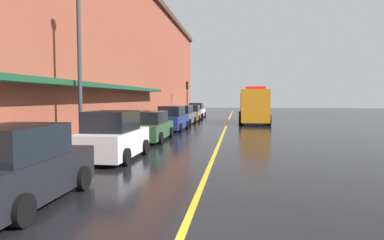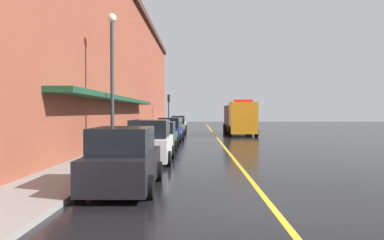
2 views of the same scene
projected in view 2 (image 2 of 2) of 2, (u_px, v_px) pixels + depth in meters
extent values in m
plane|color=black|center=(217.00, 137.00, 33.54)|extent=(112.00, 112.00, 0.00)
cube|color=gray|center=(148.00, 136.00, 33.62)|extent=(2.40, 70.00, 0.15)
cube|color=gold|center=(217.00, 137.00, 33.54)|extent=(0.16, 70.00, 0.01)
cube|color=brown|center=(64.00, 65.00, 32.58)|extent=(12.15, 64.00, 12.84)
cube|color=#19472D|center=(120.00, 100.00, 24.56)|extent=(1.20, 22.40, 0.24)
cube|color=black|center=(124.00, 168.00, 10.93)|extent=(1.83, 4.23, 0.91)
cube|color=black|center=(123.00, 140.00, 10.70)|extent=(1.63, 2.34, 0.74)
cylinder|color=black|center=(104.00, 171.00, 12.24)|extent=(0.23, 0.64, 0.64)
cylinder|color=black|center=(159.00, 171.00, 12.24)|extent=(0.23, 0.64, 0.64)
cylinder|color=black|center=(80.00, 187.00, 9.63)|extent=(0.23, 0.64, 0.64)
cylinder|color=black|center=(149.00, 187.00, 9.63)|extent=(0.23, 0.64, 0.64)
cube|color=silver|center=(151.00, 148.00, 16.80)|extent=(1.78, 4.11, 0.96)
cube|color=black|center=(150.00, 129.00, 16.58)|extent=(1.61, 2.26, 0.78)
cylinder|color=black|center=(135.00, 152.00, 18.09)|extent=(0.22, 0.64, 0.64)
cylinder|color=black|center=(172.00, 152.00, 18.07)|extent=(0.22, 0.64, 0.64)
cylinder|color=black|center=(125.00, 159.00, 15.55)|extent=(0.22, 0.64, 0.64)
cylinder|color=black|center=(168.00, 159.00, 15.52)|extent=(0.22, 0.64, 0.64)
cube|color=#2D5133|center=(161.00, 139.00, 22.86)|extent=(1.87, 4.81, 0.83)
cube|color=black|center=(161.00, 127.00, 22.61)|extent=(1.67, 2.65, 0.68)
cylinder|color=black|center=(149.00, 142.00, 24.36)|extent=(0.22, 0.64, 0.64)
cylinder|color=black|center=(177.00, 142.00, 24.35)|extent=(0.22, 0.64, 0.64)
cylinder|color=black|center=(143.00, 146.00, 21.39)|extent=(0.22, 0.64, 0.64)
cylinder|color=black|center=(175.00, 146.00, 21.38)|extent=(0.22, 0.64, 0.64)
cube|color=navy|center=(170.00, 133.00, 29.07)|extent=(1.87, 4.33, 0.91)
cube|color=black|center=(170.00, 122.00, 28.84)|extent=(1.62, 2.40, 0.75)
cylinder|color=black|center=(162.00, 136.00, 30.45)|extent=(0.24, 0.65, 0.64)
cylinder|color=black|center=(183.00, 136.00, 30.36)|extent=(0.24, 0.65, 0.64)
cylinder|color=black|center=(157.00, 138.00, 27.80)|extent=(0.24, 0.65, 0.64)
cylinder|color=black|center=(180.00, 138.00, 27.72)|extent=(0.24, 0.65, 0.64)
cube|color=#595B60|center=(173.00, 130.00, 34.62)|extent=(2.02, 4.49, 0.86)
cube|color=black|center=(172.00, 122.00, 34.38)|extent=(1.76, 2.49, 0.70)
cylinder|color=black|center=(164.00, 132.00, 36.04)|extent=(0.24, 0.65, 0.64)
cylinder|color=black|center=(184.00, 132.00, 35.95)|extent=(0.24, 0.65, 0.64)
cylinder|color=black|center=(161.00, 134.00, 33.30)|extent=(0.24, 0.65, 0.64)
cylinder|color=black|center=(182.00, 134.00, 33.21)|extent=(0.24, 0.65, 0.64)
cube|color=#A5844C|center=(177.00, 128.00, 40.30)|extent=(1.92, 4.91, 0.82)
cube|color=black|center=(177.00, 121.00, 40.04)|extent=(1.67, 2.72, 0.67)
cylinder|color=black|center=(169.00, 129.00, 41.79)|extent=(0.24, 0.65, 0.64)
cylinder|color=black|center=(185.00, 129.00, 41.83)|extent=(0.24, 0.65, 0.64)
cylinder|color=black|center=(168.00, 131.00, 38.79)|extent=(0.24, 0.65, 0.64)
cylinder|color=black|center=(185.00, 131.00, 38.82)|extent=(0.24, 0.65, 0.64)
cube|color=silver|center=(179.00, 125.00, 45.79)|extent=(1.76, 4.41, 0.90)
cube|color=black|center=(178.00, 119.00, 45.55)|extent=(1.57, 2.43, 0.74)
cylinder|color=black|center=(172.00, 127.00, 47.18)|extent=(0.23, 0.64, 0.64)
cylinder|color=black|center=(186.00, 127.00, 47.14)|extent=(0.23, 0.64, 0.64)
cylinder|color=black|center=(171.00, 128.00, 44.46)|extent=(0.23, 0.64, 0.64)
cylinder|color=black|center=(185.00, 128.00, 44.42)|extent=(0.23, 0.64, 0.64)
cube|color=orange|center=(243.00, 118.00, 34.18)|extent=(2.44, 2.37, 2.88)
cube|color=#3F3F42|center=(238.00, 118.00, 38.57)|extent=(2.44, 5.74, 2.65)
cube|color=red|center=(243.00, 101.00, 34.14)|extent=(1.70, 0.60, 0.24)
cylinder|color=black|center=(256.00, 131.00, 34.27)|extent=(0.30, 1.00, 1.00)
cylinder|color=black|center=(230.00, 131.00, 34.30)|extent=(0.30, 1.00, 1.00)
cylinder|color=black|center=(251.00, 129.00, 37.86)|extent=(0.30, 1.00, 1.00)
cylinder|color=black|center=(226.00, 129.00, 37.89)|extent=(0.30, 1.00, 1.00)
cylinder|color=black|center=(247.00, 128.00, 40.18)|extent=(0.30, 1.00, 1.00)
cylinder|color=black|center=(225.00, 128.00, 40.21)|extent=(0.30, 1.00, 1.00)
cylinder|color=#4C4C51|center=(148.00, 134.00, 27.12)|extent=(0.07, 0.07, 1.05)
cube|color=black|center=(148.00, 125.00, 27.11)|extent=(0.14, 0.18, 0.28)
cylinder|color=#4C4C51|center=(142.00, 137.00, 24.04)|extent=(0.07, 0.07, 1.05)
cube|color=black|center=(142.00, 126.00, 24.03)|extent=(0.14, 0.18, 0.28)
cylinder|color=#4C4C51|center=(152.00, 132.00, 29.43)|extent=(0.07, 0.07, 1.05)
cube|color=black|center=(152.00, 124.00, 29.42)|extent=(0.14, 0.18, 0.28)
cylinder|color=#33383D|center=(112.00, 89.00, 18.22)|extent=(0.18, 0.18, 6.50)
sphere|color=white|center=(112.00, 18.00, 18.15)|extent=(0.44, 0.44, 0.44)
cylinder|color=#232326|center=(169.00, 115.00, 46.31)|extent=(0.14, 0.14, 3.40)
cube|color=black|center=(169.00, 98.00, 46.27)|extent=(0.28, 0.36, 0.90)
sphere|color=red|center=(170.00, 96.00, 46.26)|extent=(0.16, 0.16, 0.16)
sphere|color=gold|center=(170.00, 98.00, 46.27)|extent=(0.16, 0.16, 0.16)
sphere|color=green|center=(170.00, 101.00, 46.27)|extent=(0.16, 0.16, 0.16)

